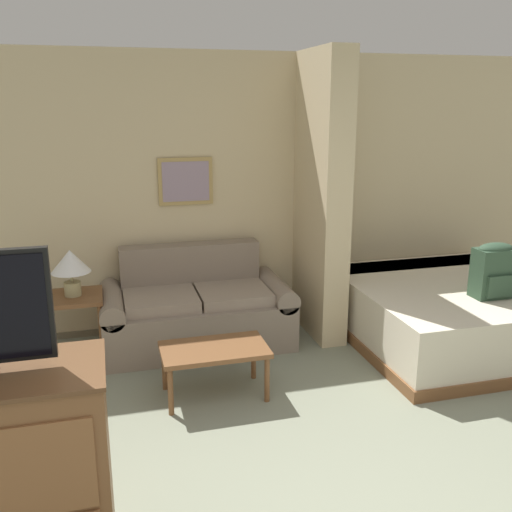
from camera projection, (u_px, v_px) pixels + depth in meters
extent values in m
cube|color=#CCB78E|center=(210.00, 194.00, 5.44)|extent=(6.90, 0.12, 2.60)
cube|color=#70644E|center=(214.00, 321.00, 5.71)|extent=(6.90, 0.02, 0.06)
cube|color=tan|center=(186.00, 181.00, 5.27)|extent=(0.50, 0.02, 0.43)
cube|color=gray|center=(186.00, 181.00, 5.26)|extent=(0.43, 0.01, 0.36)
cube|color=#CCB78E|center=(321.00, 198.00, 5.22)|extent=(0.24, 0.86, 2.60)
cube|color=gray|center=(197.00, 322.00, 5.18)|extent=(1.30, 0.84, 0.42)
cube|color=gray|center=(190.00, 267.00, 5.36)|extent=(1.30, 0.20, 0.45)
cube|color=gray|center=(113.00, 331.00, 4.99)|extent=(0.19, 0.84, 0.42)
cylinder|color=gray|center=(111.00, 303.00, 4.93)|extent=(0.21, 0.84, 0.21)
cube|color=gray|center=(275.00, 315.00, 5.37)|extent=(0.19, 0.84, 0.42)
cylinder|color=gray|center=(275.00, 289.00, 5.30)|extent=(0.21, 0.84, 0.21)
cube|color=gray|center=(161.00, 300.00, 4.98)|extent=(0.63, 0.60, 0.10)
cube|color=gray|center=(233.00, 294.00, 5.15)|extent=(0.63, 0.60, 0.10)
cube|color=brown|center=(214.00, 350.00, 4.22)|extent=(0.79, 0.46, 0.04)
cylinder|color=brown|center=(171.00, 392.00, 4.01)|extent=(0.04, 0.04, 0.36)
cylinder|color=brown|center=(267.00, 379.00, 4.19)|extent=(0.04, 0.04, 0.36)
cylinder|color=brown|center=(164.00, 368.00, 4.36)|extent=(0.04, 0.04, 0.36)
cylinder|color=brown|center=(254.00, 357.00, 4.54)|extent=(0.04, 0.04, 0.36)
cube|color=brown|center=(73.00, 297.00, 4.78)|extent=(0.47, 0.47, 0.04)
cylinder|color=brown|center=(49.00, 342.00, 4.61)|extent=(0.04, 0.04, 0.54)
cylinder|color=brown|center=(102.00, 336.00, 4.72)|extent=(0.04, 0.04, 0.54)
cylinder|color=brown|center=(53.00, 323.00, 5.00)|extent=(0.04, 0.04, 0.54)
cylinder|color=brown|center=(101.00, 319.00, 5.10)|extent=(0.04, 0.04, 0.54)
cylinder|color=tan|center=(73.00, 289.00, 4.76)|extent=(0.14, 0.14, 0.12)
cylinder|color=tan|center=(72.00, 277.00, 4.73)|extent=(0.02, 0.02, 0.09)
cone|color=silver|center=(70.00, 261.00, 4.70)|extent=(0.32, 0.32, 0.19)
cube|color=brown|center=(448.00, 336.00, 5.28)|extent=(1.82, 1.90, 0.10)
cube|color=beige|center=(451.00, 308.00, 5.21)|extent=(1.78, 1.86, 0.45)
cube|color=white|center=(412.00, 268.00, 5.82)|extent=(1.66, 0.36, 0.10)
cube|color=#2D4733|center=(493.00, 273.00, 4.77)|extent=(0.33, 0.19, 0.42)
cube|color=#2D4733|center=(501.00, 286.00, 4.69)|extent=(0.25, 0.03, 0.18)
ellipsoid|color=#2D4733|center=(496.00, 249.00, 4.72)|extent=(0.32, 0.18, 0.10)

